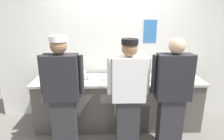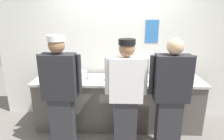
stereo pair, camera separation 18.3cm
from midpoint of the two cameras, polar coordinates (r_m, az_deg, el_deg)
ground_plane at (r=3.39m, az=3.38°, el=-19.13°), size 9.00×9.00×0.00m
wall_back at (r=3.60m, az=3.47°, el=7.34°), size 4.53×0.11×2.80m
prep_counter at (r=3.45m, az=3.37°, el=-9.72°), size 2.89×0.65×0.89m
chef_near_left at (r=2.79m, az=-13.35°, el=-6.30°), size 0.61×0.24×1.70m
chef_center at (r=2.72m, az=6.18°, el=-7.15°), size 0.60×0.24×1.66m
chef_far_right at (r=2.81m, az=19.04°, el=-7.08°), size 0.61×0.24×1.68m
plate_stack_front at (r=3.56m, az=20.27°, el=-1.85°), size 0.19×0.19×0.05m
plate_stack_rear at (r=3.43m, az=-16.73°, el=-2.15°), size 0.23×0.23×0.05m
mixing_bowl_steel at (r=3.40m, az=-8.57°, el=-1.26°), size 0.31×0.31×0.11m
sheet_tray at (r=3.32m, az=10.03°, el=-2.53°), size 0.47×0.37×0.02m
squeeze_bottle_primary at (r=3.38m, az=16.01°, el=-1.15°), size 0.05×0.05×0.19m
ramekin_orange_sauce at (r=3.21m, az=-0.39°, el=-2.75°), size 0.08×0.08×0.04m
ramekin_yellow_sauce at (r=3.18m, az=3.99°, el=-2.99°), size 0.09×0.09×0.04m
ramekin_red_sauce at (r=3.24m, az=-13.88°, el=-3.04°), size 0.10×0.10×0.05m
deli_cup at (r=3.27m, az=-5.19°, el=-2.08°), size 0.09×0.09×0.09m
chefs_knife at (r=3.42m, az=22.92°, el=-3.18°), size 0.27×0.03×0.02m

